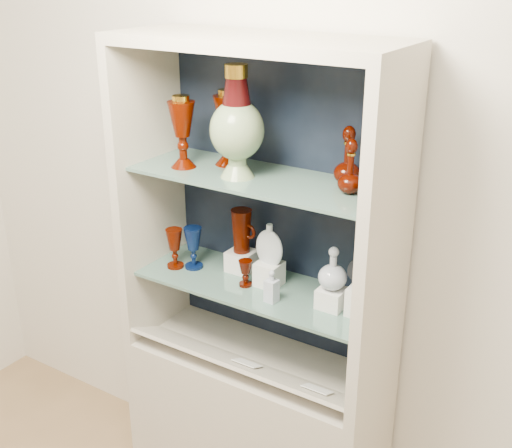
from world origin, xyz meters
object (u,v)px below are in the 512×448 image
Objects in this scene: enamel_urn at (237,122)px; ruby_goblet_small at (245,273)px; ruby_decanter_a at (351,163)px; ruby_goblet_tall at (175,248)px; pedestal_lamp_right at (228,128)px; ruby_pitcher at (242,231)px; cobalt_goblet at (193,248)px; ruby_decanter_b at (348,154)px; cameo_medallion at (362,273)px; lidded_bowl at (376,189)px; clear_round_decanter at (333,269)px; pedestal_lamp_left at (182,132)px; clear_square_bottle at (272,286)px; flat_flask at (269,243)px.

ruby_goblet_small is (0.02, 0.01, -0.56)m from enamel_urn.
ruby_decanter_a reaches higher than ruby_goblet_tall.
pedestal_lamp_right is 0.39m from ruby_pitcher.
pedestal_lamp_right reaches higher than cobalt_goblet.
ruby_pitcher is (-0.41, -0.01, -0.36)m from ruby_decanter_b.
cobalt_goblet is 0.70m from cameo_medallion.
lidded_bowl reaches higher than clear_round_decanter.
enamel_urn is at bearing -179.52° from lidded_bowl.
ruby_decanter_a reaches higher than cobalt_goblet.
pedestal_lamp_left is 0.44m from ruby_pitcher.
pedestal_lamp_right is at bearing -161.34° from ruby_pitcher.
cameo_medallion reaches higher than clear_square_bottle.
cobalt_goblet is 1.45× the size of cameo_medallion.
flat_flask is at bearing -11.26° from pedestal_lamp_right.
enamel_urn reaches higher than ruby_goblet_small.
lidded_bowl reaches higher than flat_flask.
ruby_decanter_b reaches higher than ruby_decanter_a.
pedestal_lamp_left is 0.59m from ruby_decanter_b.
clear_square_bottle is at bearing -9.96° from cobalt_goblet.
cameo_medallion is (0.46, 0.04, -0.45)m from enamel_urn.
enamel_urn reaches higher than pedestal_lamp_left.
ruby_pitcher is (-0.46, 0.06, -0.36)m from ruby_decanter_a.
lidded_bowl is 0.32m from cameo_medallion.
cobalt_goblet is at bearing 95.40° from pedestal_lamp_left.
ruby_goblet_tall is at bearing -168.46° from flat_flask.
flat_flask is (-0.26, -0.06, -0.36)m from ruby_decanter_b.
clear_round_decanter is (0.27, -0.03, -0.02)m from flat_flask.
pedestal_lamp_right is 2.26× the size of clear_square_bottle.
ruby_decanter_b is at bearing 141.26° from lidded_bowl.
ruby_decanter_a is at bearing 157.70° from lidded_bowl.
clear_square_bottle is at bearing -138.77° from ruby_decanter_b.
ruby_decanter_a is 0.52m from clear_square_bottle.
ruby_decanter_b is at bearing 13.14° from pedestal_lamp_left.
enamel_urn is 2.39× the size of ruby_goblet_tall.
cobalt_goblet reaches higher than clear_square_bottle.
pedestal_lamp_right is 1.71× the size of ruby_goblet_tall.
clear_round_decanter reaches higher than cameo_medallion.
cobalt_goblet is at bearing 168.10° from cameo_medallion.
flat_flask is 0.27m from clear_round_decanter.
ruby_goblet_small is at bearing -40.65° from ruby_pitcher.
enamel_urn is at bearing 166.75° from clear_square_bottle.
ruby_goblet_tall is at bearing -179.11° from enamel_urn.
pedestal_lamp_right is at bearing 136.48° from enamel_urn.
enamel_urn is at bearing -43.52° from pedestal_lamp_right.
pedestal_lamp_left is 0.68× the size of enamel_urn.
lidded_bowl is at bearing -2.06° from cobalt_goblet.
clear_round_decanter is at bearing -8.01° from pedestal_lamp_right.
ruby_goblet_tall is 0.76m from cameo_medallion.
ruby_goblet_small is (0.13, -0.09, -0.51)m from pedestal_lamp_right.
flat_flask is (-0.41, 0.06, -0.30)m from lidded_bowl.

